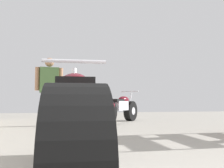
# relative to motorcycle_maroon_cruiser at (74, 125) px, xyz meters

# --- Properties ---
(ground_plane) EXTENTS (18.71, 18.71, 0.00)m
(ground_plane) POSITION_rel_motorcycle_maroon_cruiser_xyz_m (0.82, 2.26, -0.39)
(ground_plane) COLOR #9E998E
(motorcycle_maroon_cruiser) EXTENTS (0.60, 2.03, 0.94)m
(motorcycle_maroon_cruiser) POSITION_rel_motorcycle_maroon_cruiser_xyz_m (0.00, 0.00, 0.00)
(motorcycle_maroon_cruiser) COLOR black
(motorcycle_maroon_cruiser) RESTS_ON ground_plane
(motorcycle_black_naked) EXTENTS (1.37, 1.54, 0.88)m
(motorcycle_black_naked) POSITION_rel_motorcycle_maroon_cruiser_xyz_m (1.48, 4.84, -0.02)
(motorcycle_black_naked) COLOR black
(motorcycle_black_naked) RESTS_ON ground_plane
(mechanic_in_blue) EXTENTS (0.64, 0.27, 1.58)m
(mechanic_in_blue) POSITION_rel_motorcycle_maroon_cruiser_xyz_m (-0.35, 4.20, 0.51)
(mechanic_in_blue) COLOR #384766
(mechanic_in_blue) RESTS_ON ground_plane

